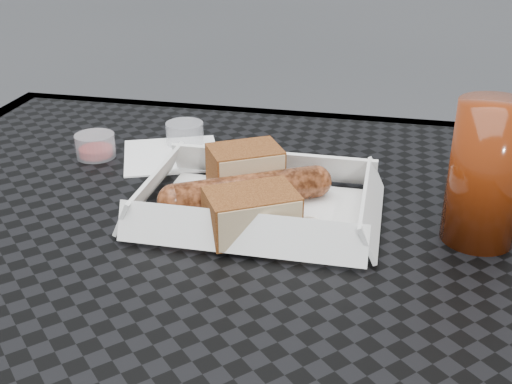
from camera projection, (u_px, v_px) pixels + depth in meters
patio_table at (185, 293)px, 0.68m from camera, size 0.80×0.80×0.74m
food_tray at (258, 212)px, 0.68m from camera, size 0.22×0.15×0.00m
bratwurst at (247, 191)px, 0.68m from camera, size 0.17×0.11×0.04m
bread_near at (245, 168)px, 0.72m from camera, size 0.10×0.09×0.05m
bread_far at (251, 213)px, 0.63m from camera, size 0.10×0.09×0.04m
veg_garnish at (309, 229)px, 0.64m from camera, size 0.03×0.03×0.00m
napkin at (172, 155)px, 0.82m from camera, size 0.16×0.16×0.00m
condiment_cup_sauce at (95, 146)px, 0.82m from camera, size 0.05×0.05×0.03m
condiment_cup_empty at (185, 134)px, 0.86m from camera, size 0.05×0.05×0.03m
drink_glass at (486, 174)px, 0.60m from camera, size 0.07×0.07×0.14m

